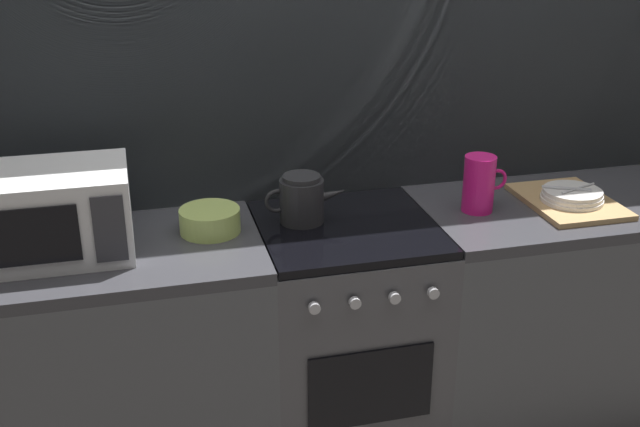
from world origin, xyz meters
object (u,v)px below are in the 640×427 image
at_px(stove_unit, 345,339).
at_px(kettle, 302,199).
at_px(mixing_bowl, 210,220).
at_px(pitcher, 479,184).
at_px(dish_pile, 570,199).
at_px(microwave, 53,213).

relative_size(stove_unit, kettle, 3.16).
bearing_deg(mixing_bowl, pitcher, -2.85).
bearing_deg(stove_unit, dish_pile, -1.69).
xyz_separation_m(microwave, dish_pile, (1.75, -0.03, -0.11)).
xyz_separation_m(kettle, pitcher, (0.62, -0.06, 0.02)).
distance_m(kettle, mixing_bowl, 0.32).
bearing_deg(kettle, mixing_bowl, -178.26).
distance_m(mixing_bowl, pitcher, 0.94).
relative_size(mixing_bowl, dish_pile, 0.50).
bearing_deg(microwave, mixing_bowl, 5.44).
xyz_separation_m(mixing_bowl, dish_pile, (1.28, -0.08, -0.02)).
height_order(kettle, dish_pile, kettle).
bearing_deg(dish_pile, pitcher, 174.36).
bearing_deg(mixing_bowl, kettle, 1.74).
distance_m(kettle, pitcher, 0.62).
bearing_deg(microwave, stove_unit, -0.65).
distance_m(stove_unit, dish_pile, 0.95).
bearing_deg(kettle, pitcher, -5.16).
relative_size(kettle, dish_pile, 0.71).
distance_m(mixing_bowl, dish_pile, 1.28).
relative_size(microwave, kettle, 1.62).
bearing_deg(dish_pile, microwave, 178.86).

